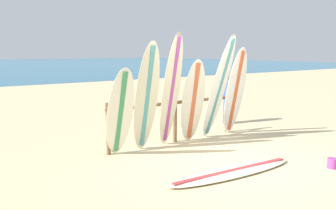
% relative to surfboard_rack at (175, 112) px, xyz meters
% --- Properties ---
extents(ground_plane, '(120.00, 120.00, 0.00)m').
position_rel_surfboard_rack_xyz_m(ground_plane, '(0.13, -1.81, -0.74)').
color(ground_plane, '#D3BC8C').
extents(surfboard_rack, '(3.56, 0.09, 1.11)m').
position_rel_surfboard_rack_xyz_m(surfboard_rack, '(0.00, 0.00, 0.00)').
color(surfboard_rack, brown).
rests_on(surfboard_rack, ground).
extents(surfboard_leaning_far_left, '(0.66, 0.94, 1.89)m').
position_rel_surfboard_rack_xyz_m(surfboard_leaning_far_left, '(-1.64, -0.40, 0.20)').
color(surfboard_leaning_far_left, white).
rests_on(surfboard_leaning_far_left, ground).
extents(surfboard_leaning_left, '(0.59, 0.63, 2.39)m').
position_rel_surfboard_rack_xyz_m(surfboard_leaning_left, '(-0.95, -0.29, 0.45)').
color(surfboard_leaning_left, beige).
rests_on(surfboard_leaning_left, ground).
extents(surfboard_leaning_center_left, '(0.54, 0.66, 2.59)m').
position_rel_surfboard_rack_xyz_m(surfboard_leaning_center_left, '(-0.31, -0.27, 0.56)').
color(surfboard_leaning_center_left, beige).
rests_on(surfboard_leaning_center_left, ground).
extents(surfboard_leaning_center, '(0.66, 0.62, 2.00)m').
position_rel_surfboard_rack_xyz_m(surfboard_leaning_center, '(0.30, -0.31, 0.26)').
color(surfboard_leaning_center, silver).
rests_on(surfboard_leaning_center, ground).
extents(surfboard_leaning_center_right, '(0.64, 0.95, 2.57)m').
position_rel_surfboard_rack_xyz_m(surfboard_leaning_center_right, '(0.97, -0.45, 0.54)').
color(surfboard_leaning_center_right, white).
rests_on(surfboard_leaning_center_right, ground).
extents(surfboard_leaning_right, '(0.64, 0.72, 2.28)m').
position_rel_surfboard_rack_xyz_m(surfboard_leaning_right, '(1.64, -0.35, 0.40)').
color(surfboard_leaning_right, white).
rests_on(surfboard_leaning_right, ground).
extents(surfboard_lying_on_sand, '(2.74, 0.72, 0.08)m').
position_rel_surfboard_rack_xyz_m(surfboard_lying_on_sand, '(-0.35, -2.27, -0.71)').
color(surfboard_lying_on_sand, beige).
rests_on(surfboard_lying_on_sand, ground).
extents(beachgoer_standing, '(0.24, 0.29, 1.57)m').
position_rel_surfboard_rack_xyz_m(beachgoer_standing, '(2.49, 0.76, 0.12)').
color(beachgoer_standing, '#3359B2').
rests_on(beachgoer_standing, ground).
extents(sand_bucket, '(0.17, 0.17, 0.19)m').
position_rel_surfboard_rack_xyz_m(sand_bucket, '(1.38, -3.12, -0.64)').
color(sand_bucket, '#A53F8C').
rests_on(sand_bucket, ground).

